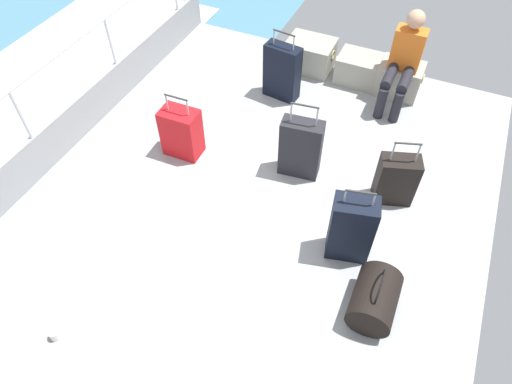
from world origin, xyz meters
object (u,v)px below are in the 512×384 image
at_px(cargo_crate_2, 399,79).
at_px(suitcase_4, 301,148).
at_px(passenger_seated, 404,60).
at_px(cargo_crate_0, 310,55).
at_px(duffel_bag, 375,299).
at_px(suitcase_0, 351,228).
at_px(suitcase_2, 396,180).
at_px(paper_cup, 55,334).
at_px(suitcase_1, 282,72).
at_px(cargo_crate_1, 362,69).
at_px(suitcase_3, 182,132).

distance_m(cargo_crate_2, suitcase_4, 1.87).
relative_size(cargo_crate_2, passenger_seated, 0.49).
bearing_deg(cargo_crate_0, duffel_bag, -61.48).
bearing_deg(suitcase_0, duffel_bag, -52.54).
relative_size(suitcase_2, paper_cup, 7.45).
bearing_deg(cargo_crate_0, paper_cup, -97.31).
relative_size(cargo_crate_0, suitcase_1, 0.73).
height_order(cargo_crate_2, suitcase_0, suitcase_0).
distance_m(suitcase_4, duffel_bag, 1.66).
xyz_separation_m(cargo_crate_0, cargo_crate_2, (1.17, -0.05, 0.00)).
xyz_separation_m(cargo_crate_1, duffel_bag, (0.95, -3.02, 0.01)).
height_order(cargo_crate_1, suitcase_2, suitcase_2).
distance_m(suitcase_2, paper_cup, 3.26).
relative_size(cargo_crate_1, duffel_bag, 1.26).
relative_size(cargo_crate_1, suitcase_0, 0.79).
bearing_deg(suitcase_0, passenger_seated, 93.02).
bearing_deg(suitcase_3, cargo_crate_2, 47.02).
bearing_deg(cargo_crate_2, paper_cup, -112.05).
bearing_deg(duffel_bag, suitcase_4, 132.03).
xyz_separation_m(cargo_crate_1, suitcase_4, (-0.15, -1.79, 0.16)).
height_order(suitcase_4, paper_cup, suitcase_4).
bearing_deg(suitcase_2, duffel_bag, -83.64).
xyz_separation_m(cargo_crate_2, duffel_bag, (0.48, -2.98, -0.01)).
height_order(cargo_crate_0, duffel_bag, duffel_bag).
bearing_deg(passenger_seated, suitcase_3, -135.72).
distance_m(suitcase_3, duffel_bag, 2.54).
bearing_deg(duffel_bag, suitcase_1, 126.98).
xyz_separation_m(cargo_crate_1, suitcase_2, (0.81, -1.76, 0.09)).
bearing_deg(suitcase_0, paper_cup, -136.86).
xyz_separation_m(suitcase_4, paper_cup, (-1.10, -2.48, -0.28)).
bearing_deg(suitcase_4, cargo_crate_1, 85.15).
distance_m(cargo_crate_1, suitcase_3, 2.46).
relative_size(passenger_seated, suitcase_4, 1.25).
distance_m(suitcase_0, suitcase_4, 1.06).
distance_m(suitcase_0, suitcase_3, 2.05).
bearing_deg(passenger_seated, cargo_crate_0, 168.66).
bearing_deg(suitcase_4, suitcase_0, -45.44).
bearing_deg(cargo_crate_2, suitcase_2, -78.81).
bearing_deg(suitcase_0, suitcase_2, 74.58).
height_order(cargo_crate_2, suitcase_3, suitcase_3).
distance_m(cargo_crate_0, passenger_seated, 1.25).
relative_size(suitcase_0, suitcase_2, 1.11).
bearing_deg(cargo_crate_0, suitcase_2, -49.66).
bearing_deg(cargo_crate_0, suitcase_0, -63.31).
relative_size(passenger_seated, suitcase_0, 1.32).
distance_m(suitcase_0, suitcase_1, 2.33).
relative_size(suitcase_2, suitcase_3, 1.01).
relative_size(suitcase_1, suitcase_3, 1.16).
relative_size(suitcase_1, duffel_bag, 1.65).
xyz_separation_m(duffel_bag, paper_cup, (-2.20, -1.26, -0.13)).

